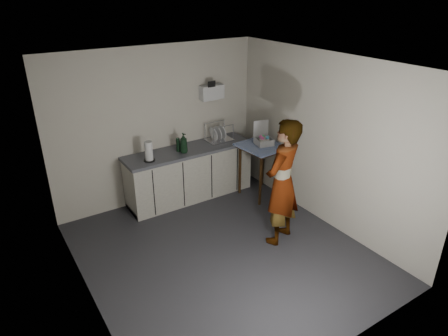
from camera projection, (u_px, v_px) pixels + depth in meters
ground at (224, 253)px, 5.60m from camera, size 4.00×4.00×0.00m
wall_back at (158, 126)px, 6.57m from camera, size 3.60×0.02×2.60m
wall_right at (324, 141)px, 5.94m from camera, size 0.02×4.00×2.60m
wall_left at (80, 208)px, 4.17m from camera, size 0.02×4.00×2.60m
ceiling at (223, 65)px, 4.51m from camera, size 3.60×4.00×0.01m
kitchen_counter at (190, 175)px, 6.91m from camera, size 2.24×0.62×0.91m
wall_shelf at (212, 92)px, 6.82m from camera, size 0.42×0.18×0.37m
side_table at (262, 151)px, 6.83m from camera, size 0.78×0.78×0.95m
standing_man at (282, 183)px, 5.54m from camera, size 0.79×0.67×1.85m
soap_bottle at (184, 143)px, 6.50m from camera, size 0.15×0.15×0.33m
soda_can at (182, 146)px, 6.67m from camera, size 0.06×0.06×0.11m
dark_bottle at (178, 145)px, 6.57m from camera, size 0.07×0.07×0.23m
paper_towel at (149, 152)px, 6.20m from camera, size 0.18×0.18×0.32m
dish_rack at (219, 137)px, 7.03m from camera, size 0.45×0.34×0.31m
bakery_box at (263, 139)px, 6.77m from camera, size 0.33×0.34×0.39m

